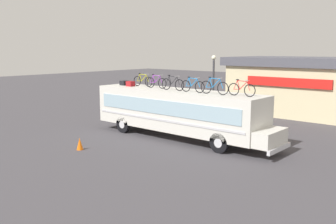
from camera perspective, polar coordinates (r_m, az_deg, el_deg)
ground_plane at (r=23.09m, az=1.24°, el=-3.95°), size 120.00×120.00×0.00m
bus at (r=22.65m, az=1.56°, el=0.23°), size 12.52×2.61×2.96m
luggage_bag_1 at (r=25.87m, az=-6.67°, el=4.44°), size 0.45×0.54×0.30m
luggage_bag_2 at (r=25.03m, az=-5.77°, el=4.33°), size 0.48×0.42×0.34m
rooftop_bicycle_1 at (r=24.95m, az=-3.89°, el=4.79°), size 1.71×0.44×0.87m
rooftop_bicycle_2 at (r=23.63m, az=-1.81°, el=4.56°), size 1.67×0.44×0.89m
rooftop_bicycle_3 at (r=22.40m, az=0.72°, el=4.31°), size 1.74×0.44×0.92m
rooftop_bicycle_4 at (r=21.40m, az=3.79°, el=4.01°), size 1.66×0.44×0.89m
rooftop_bicycle_5 at (r=20.55m, az=7.10°, el=3.80°), size 1.81×0.44×0.95m
rooftop_bicycle_6 at (r=19.97m, az=11.19°, el=3.45°), size 1.62×0.44×0.88m
roadside_building at (r=33.28m, az=20.10°, el=3.86°), size 12.05×7.28×4.75m
traffic_cone at (r=20.85m, az=-13.35°, el=-4.76°), size 0.35×0.35×0.66m
street_lamp at (r=25.90m, az=6.95°, el=4.18°), size 0.32×0.32×5.01m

